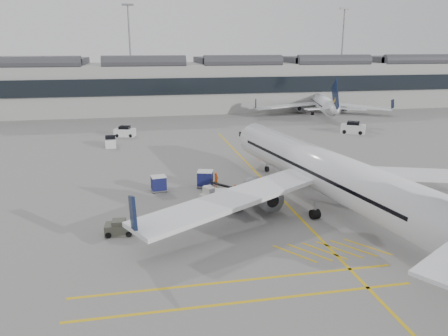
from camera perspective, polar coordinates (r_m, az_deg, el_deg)
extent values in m
plane|color=gray|center=(38.59, -4.39, -7.42)|extent=(220.00, 220.00, 0.00)
cube|color=#9E9E99|center=(107.78, -9.25, 10.38)|extent=(200.00, 20.00, 11.00)
cube|color=black|center=(97.54, -9.02, 10.44)|extent=(200.00, 0.50, 3.60)
cube|color=#38383D|center=(107.40, -9.40, 13.67)|extent=(200.00, 18.00, 1.40)
cylinder|color=slate|center=(121.30, -12.12, 14.13)|extent=(0.44, 0.44, 25.00)
cube|color=slate|center=(121.69, -12.48, 20.11)|extent=(3.00, 0.60, 0.50)
cylinder|color=slate|center=(134.91, 15.12, 14.07)|extent=(0.44, 0.44, 25.00)
cube|color=slate|center=(135.26, 15.53, 19.44)|extent=(3.00, 0.60, 0.50)
cube|color=gold|center=(49.76, 5.67, -2.07)|extent=(0.25, 60.00, 0.01)
cylinder|color=white|center=(43.15, 13.14, -0.43)|extent=(9.49, 33.02, 4.11)
cone|color=white|center=(58.99, 3.12, 4.26)|extent=(4.78, 4.99, 4.11)
cube|color=white|center=(37.36, 1.06, -4.12)|extent=(18.29, 12.08, 0.38)
cube|color=white|center=(48.71, 24.37, -0.80)|extent=(18.96, 6.62, 0.38)
cylinder|color=slate|center=(41.06, 5.17, -3.46)|extent=(2.92, 4.26, 2.30)
cylinder|color=slate|center=(47.77, 18.99, -1.51)|extent=(2.92, 4.26, 2.30)
cylinder|color=black|center=(54.43, 5.63, -0.13)|extent=(0.42, 0.74, 0.70)
cylinder|color=black|center=(40.51, 11.78, -5.91)|extent=(0.90, 0.99, 0.87)
cylinder|color=black|center=(43.57, 17.89, -4.80)|extent=(0.90, 0.99, 0.87)
cylinder|color=white|center=(103.24, 12.54, 8.42)|extent=(8.87, 25.70, 3.21)
cone|color=white|center=(117.44, 11.24, 9.33)|extent=(3.90, 4.05, 3.21)
cone|color=white|center=(88.76, 14.30, 7.39)|extent=(4.05, 4.72, 3.21)
cube|color=white|center=(100.86, 8.07, 8.03)|extent=(14.74, 4.35, 0.30)
cube|color=white|center=(103.93, 17.08, 7.72)|extent=(14.04, 10.10, 0.30)
cylinder|color=slate|center=(103.02, 9.72, 7.78)|extent=(2.44, 3.40, 1.79)
cylinder|color=slate|center=(104.86, 15.13, 7.60)|extent=(2.44, 3.40, 1.79)
cube|color=black|center=(88.96, 14.34, 8.96)|extent=(1.70, 6.40, 7.16)
cylinder|color=black|center=(113.13, 11.55, 7.85)|extent=(0.36, 0.59, 0.55)
cylinder|color=black|center=(101.09, 11.48, 6.98)|extent=(0.74, 0.80, 0.68)
cylinder|color=black|center=(101.90, 13.87, 6.91)|extent=(0.74, 0.80, 0.68)
cube|color=beige|center=(44.64, -0.69, -3.63)|extent=(4.09, 2.90, 0.70)
cube|color=black|center=(44.93, 0.37, -2.42)|extent=(3.55, 2.37, 1.48)
cube|color=beige|center=(43.84, -1.88, -3.03)|extent=(1.35, 1.56, 0.90)
cylinder|color=black|center=(43.40, -1.70, -4.39)|extent=(0.48, 0.34, 0.44)
cylinder|color=black|center=(44.52, -2.69, -3.88)|extent=(0.48, 0.34, 0.44)
cylinder|color=black|center=(44.91, 1.30, -3.69)|extent=(0.48, 0.34, 0.44)
cylinder|color=black|center=(45.98, 0.27, -3.21)|extent=(0.48, 0.34, 0.44)
cube|color=gray|center=(41.64, 1.20, -5.35)|extent=(2.03, 1.87, 0.12)
cube|color=#14184F|center=(41.37, 1.20, -4.35)|extent=(1.88, 1.77, 1.39)
cube|color=silver|center=(41.13, 1.21, -3.40)|extent=(1.94, 1.84, 0.10)
cylinder|color=black|center=(40.90, 0.85, -5.85)|extent=(0.23, 0.17, 0.21)
cylinder|color=black|center=(41.71, 0.02, -5.40)|extent=(0.23, 0.17, 0.21)
cylinder|color=black|center=(41.63, 2.38, -5.46)|extent=(0.23, 0.17, 0.21)
cylinder|color=black|center=(42.43, 1.53, -5.04)|extent=(0.23, 0.17, 0.21)
cube|color=gray|center=(42.40, -0.12, -4.95)|extent=(1.91, 1.68, 0.12)
cube|color=#14184F|center=(42.13, -0.12, -3.95)|extent=(1.75, 1.60, 1.42)
cube|color=silver|center=(41.88, -0.12, -2.99)|extent=(1.81, 1.66, 0.10)
cylinder|color=black|center=(41.93, -1.06, -5.29)|extent=(0.23, 0.14, 0.22)
cylinder|color=black|center=(42.94, -1.03, -4.78)|extent=(0.23, 0.14, 0.22)
cylinder|color=black|center=(41.92, 0.82, -5.29)|extent=(0.23, 0.14, 0.22)
cylinder|color=black|center=(42.93, 0.80, -4.78)|extent=(0.23, 0.14, 0.22)
cube|color=gray|center=(48.42, -2.46, -2.28)|extent=(2.11, 1.90, 0.13)
cube|color=#14184F|center=(48.17, -2.47, -1.34)|extent=(1.95, 1.81, 1.51)
cube|color=silver|center=(47.95, -2.49, -0.43)|extent=(2.01, 1.87, 0.10)
cylinder|color=black|center=(48.01, -3.42, -2.55)|extent=(0.25, 0.17, 0.23)
cylinder|color=black|center=(49.09, -3.22, -2.13)|extent=(0.25, 0.17, 0.23)
cylinder|color=black|center=(47.82, -1.68, -2.60)|extent=(0.25, 0.17, 0.23)
cylinder|color=black|center=(48.90, -1.52, -2.18)|extent=(0.25, 0.17, 0.23)
cube|color=gray|center=(47.48, -8.49, -2.84)|extent=(1.81, 1.56, 0.12)
cube|color=#14184F|center=(47.24, -8.53, -1.95)|extent=(1.66, 1.49, 1.40)
cube|color=silver|center=(47.02, -8.56, -1.10)|extent=(1.71, 1.55, 0.10)
cylinder|color=black|center=(46.89, -9.17, -3.19)|extent=(0.22, 0.12, 0.21)
cylinder|color=black|center=(47.88, -9.40, -2.80)|extent=(0.22, 0.12, 0.21)
cylinder|color=black|center=(47.12, -7.56, -3.03)|extent=(0.22, 0.12, 0.21)
cylinder|color=black|center=(48.11, -7.82, -2.64)|extent=(0.22, 0.12, 0.21)
imported|color=#F34B0C|center=(48.07, -1.04, -1.57)|extent=(0.72, 0.73, 1.70)
imported|color=#DD5F0B|center=(44.02, 1.43, -3.25)|extent=(1.02, 0.99, 1.66)
cube|color=#4B4B40|center=(37.49, -13.52, -7.73)|extent=(2.37, 1.53, 0.91)
cube|color=#4B4B40|center=(37.28, -13.57, -6.96)|extent=(1.17, 1.17, 0.45)
cylinder|color=black|center=(37.15, -14.86, -8.45)|extent=(0.53, 0.27, 0.51)
cylinder|color=black|center=(38.23, -14.63, -7.73)|extent=(0.53, 0.27, 0.51)
cylinder|color=black|center=(36.95, -12.32, -8.42)|extent=(0.53, 0.27, 0.51)
cylinder|color=black|center=(38.03, -12.17, -7.69)|extent=(0.53, 0.27, 0.51)
cone|color=#F24C0A|center=(59.86, 4.68, 1.25)|extent=(0.35, 0.35, 0.48)
cone|color=#F24C0A|center=(48.49, 15.33, -2.75)|extent=(0.35, 0.35, 0.49)
cube|color=silver|center=(77.31, -12.82, 4.54)|extent=(3.79, 2.52, 1.35)
cube|color=black|center=(77.16, -12.86, 5.13)|extent=(2.08, 2.01, 0.58)
cylinder|color=black|center=(76.97, -13.79, 4.13)|extent=(0.61, 0.34, 0.58)
cylinder|color=black|center=(78.43, -13.48, 4.36)|extent=(0.61, 0.34, 0.58)
cylinder|color=black|center=(76.36, -12.11, 4.15)|extent=(0.61, 0.34, 0.58)
cylinder|color=black|center=(77.82, -11.84, 4.38)|extent=(0.61, 0.34, 0.58)
cube|color=silver|center=(70.03, -14.58, 3.24)|extent=(1.75, 3.27, 1.24)
cube|color=black|center=(69.88, -14.62, 3.84)|extent=(1.59, 1.67, 0.53)
cylinder|color=black|center=(69.06, -13.97, 2.81)|extent=(0.22, 0.54, 0.53)
cylinder|color=black|center=(69.08, -15.15, 2.73)|extent=(0.22, 0.54, 0.53)
cylinder|color=black|center=(71.14, -13.99, 3.18)|extent=(0.22, 0.54, 0.53)
cylinder|color=black|center=(71.16, -15.13, 3.10)|extent=(0.22, 0.54, 0.53)
cube|color=silver|center=(81.39, 16.50, 4.92)|extent=(4.58, 3.96, 1.60)
cube|color=black|center=(81.23, 16.55, 5.59)|extent=(2.79, 2.75, 0.69)
cylinder|color=black|center=(80.70, 15.44, 4.58)|extent=(0.71, 0.58, 0.69)
cylinder|color=black|center=(82.49, 15.59, 4.80)|extent=(0.71, 0.58, 0.69)
cylinder|color=black|center=(80.47, 17.39, 4.40)|extent=(0.71, 0.58, 0.69)
cylinder|color=black|center=(82.27, 17.49, 4.62)|extent=(0.71, 0.58, 0.69)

